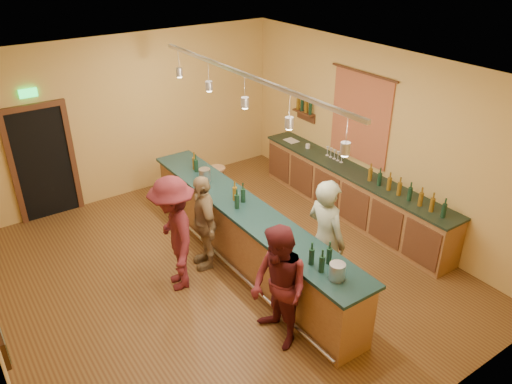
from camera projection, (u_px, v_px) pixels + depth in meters
floor at (222, 273)px, 7.98m from camera, size 7.00×7.00×0.00m
ceiling at (215, 75)px, 6.49m from camera, size 6.50×7.00×0.02m
wall_back at (127, 118)px, 9.78m from camera, size 6.50×0.02×3.20m
wall_front at (410, 323)px, 4.69m from camera, size 6.50×0.02×3.20m
wall_right at (376, 137)px, 8.87m from camera, size 0.02×7.00×3.20m
doorway at (43, 161)px, 9.13m from camera, size 1.15×0.09×2.48m
tapestry at (360, 118)px, 9.03m from camera, size 0.03×1.40×1.60m
bottle_shelf at (304, 107)px, 10.18m from camera, size 0.17×0.55×0.54m
back_counter at (352, 193)px, 9.38m from camera, size 0.60×4.55×1.27m
tasting_bar at (246, 233)px, 7.93m from camera, size 0.73×5.10×1.38m
pendant_track at (245, 86)px, 6.82m from camera, size 0.11×4.60×0.50m
bartender at (326, 239)px, 7.16m from camera, size 0.49×0.71×1.88m
customer_a at (279, 288)px, 6.30m from camera, size 0.71×0.89×1.73m
customer_b at (204, 222)px, 7.85m from camera, size 0.61×1.01×1.60m
customer_c at (174, 234)px, 7.32m from camera, size 0.97×1.32×1.83m
bar_stool at (217, 174)px, 9.95m from camera, size 0.34×0.34×0.70m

